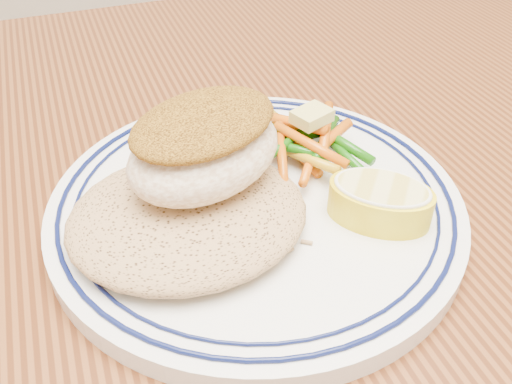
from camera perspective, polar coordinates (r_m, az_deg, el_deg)
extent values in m
cube|color=#49220E|center=(0.38, 4.23, -6.84)|extent=(1.50, 0.90, 0.04)
cylinder|color=white|center=(0.38, 0.00, -1.48)|extent=(0.27, 0.27, 0.01)
torus|color=#0A113F|center=(0.37, 0.00, -0.48)|extent=(0.25, 0.25, 0.00)
torus|color=#0A113F|center=(0.37, 0.00, -0.48)|extent=(0.23, 0.23, 0.00)
ellipsoid|color=#A67F53|center=(0.34, -6.86, -1.89)|extent=(0.15, 0.13, 0.03)
ellipsoid|color=white|center=(0.34, -5.14, 3.92)|extent=(0.12, 0.11, 0.04)
ellipsoid|color=#895B16|center=(0.33, -5.26, 6.93)|extent=(0.12, 0.10, 0.02)
cylinder|color=#D35B0A|center=(0.41, 4.16, 4.05)|extent=(0.01, 0.06, 0.01)
cylinder|color=#16580B|center=(0.43, 4.74, 6.51)|extent=(0.03, 0.05, 0.01)
cylinder|color=#D35B0A|center=(0.42, 0.97, 5.11)|extent=(0.05, 0.02, 0.01)
cylinder|color=#16580B|center=(0.43, 1.86, 6.37)|extent=(0.06, 0.01, 0.01)
cylinder|color=#D35B0A|center=(0.42, 1.36, 5.62)|extent=(0.05, 0.03, 0.01)
cylinder|color=#D35B0A|center=(0.39, 5.34, 2.82)|extent=(0.03, 0.05, 0.01)
cylinder|color=#16580B|center=(0.40, 8.60, 3.95)|extent=(0.01, 0.06, 0.01)
cylinder|color=#D35B0A|center=(0.41, 1.75, 5.04)|extent=(0.06, 0.01, 0.01)
cylinder|color=#D35B0A|center=(0.40, 0.85, 4.56)|extent=(0.05, 0.02, 0.01)
cylinder|color=#16580B|center=(0.41, 8.44, 5.01)|extent=(0.03, 0.06, 0.01)
cylinder|color=#C49314|center=(0.39, 5.31, 3.28)|extent=(0.03, 0.05, 0.01)
cylinder|color=#16580B|center=(0.41, 6.99, 5.35)|extent=(0.04, 0.05, 0.01)
cylinder|color=#D35B0A|center=(0.41, 7.36, 5.27)|extent=(0.05, 0.03, 0.01)
cylinder|color=#16580B|center=(0.40, 3.43, 5.33)|extent=(0.06, 0.01, 0.01)
cylinder|color=#16580B|center=(0.39, 4.19, 4.26)|extent=(0.04, 0.04, 0.01)
cylinder|color=#C49314|center=(0.42, 3.07, 6.71)|extent=(0.01, 0.05, 0.01)
cylinder|color=#16580B|center=(0.40, 1.74, 6.02)|extent=(0.05, 0.04, 0.01)
cylinder|color=#D35B0A|center=(0.38, 2.58, 3.89)|extent=(0.03, 0.06, 0.01)
cylinder|color=#16580B|center=(0.39, 2.76, 4.66)|extent=(0.06, 0.04, 0.01)
cylinder|color=#D35B0A|center=(0.39, 5.48, 4.74)|extent=(0.04, 0.05, 0.01)
cylinder|color=#D35B0A|center=(0.41, 7.00, 6.31)|extent=(0.04, 0.06, 0.01)
cylinder|color=#D35B0A|center=(0.41, 3.82, 6.90)|extent=(0.04, 0.05, 0.01)
cube|color=#D4CA67|center=(0.40, 5.60, 7.56)|extent=(0.03, 0.03, 0.01)
torus|color=white|center=(0.35, 12.53, 0.41)|extent=(0.08, 0.08, 0.00)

